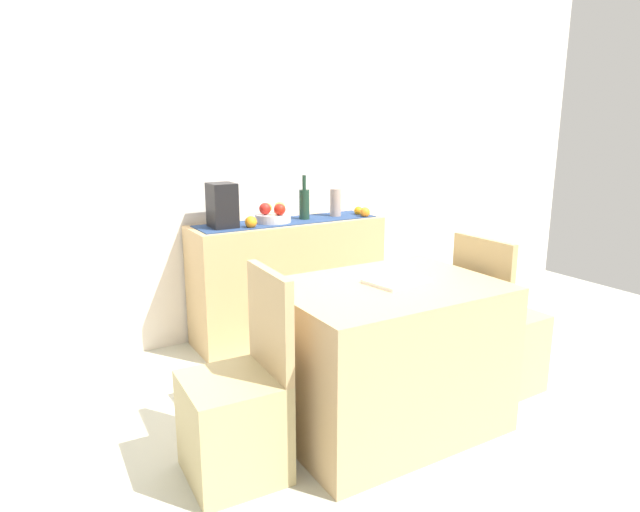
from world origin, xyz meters
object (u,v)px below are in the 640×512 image
Objects in this scene: sideboard_console at (288,279)px; wine_bottle at (304,204)px; ceramic_vase at (335,203)px; chair_near_window at (237,418)px; dining_table at (386,356)px; chair_by_corner at (497,344)px; coffee_maker at (222,206)px; fruit_bowl at (273,218)px; open_book at (396,280)px.

wine_bottle is (0.13, 0.00, 0.53)m from sideboard_console.
chair_near_window is at bearing -135.06° from ceramic_vase.
ceramic_vase reaches higher than sideboard_console.
chair_by_corner is (0.79, -0.00, -0.10)m from dining_table.
coffee_maker reaches higher than dining_table.
coffee_maker is 0.27× the size of dining_table.
sideboard_console is at bearing 0.00° from fruit_bowl.
sideboard_console is 5.54× the size of fruit_bowl.
open_book is (0.06, 0.01, 0.38)m from dining_table.
chair_near_window is at bearing -179.95° from dining_table.
fruit_bowl is 0.27× the size of chair_near_window.
ceramic_vase is 1.99m from chair_near_window.
chair_near_window is (-0.79, -0.00, -0.10)m from dining_table.
chair_by_corner is (0.65, -1.32, -0.15)m from sideboard_console.
wine_bottle is 1.35m from open_book.
sideboard_console reaches higher than dining_table.
sideboard_console is 0.65m from ceramic_vase.
open_book is at bearing -109.93° from ceramic_vase.
fruit_bowl is 0.26m from wine_bottle.
coffee_maker is at bearing 180.00° from ceramic_vase.
dining_table is 0.38m from open_book.
chair_near_window is at bearing -121.98° from fruit_bowl.
wine_bottle reaches higher than dining_table.
open_book is at bearing 7.87° from dining_table.
open_book is (0.02, -1.32, -0.12)m from fruit_bowl.
chair_by_corner is (1.12, -1.32, -0.71)m from coffee_maker.
coffee_maker is at bearing 130.19° from chair_by_corner.
open_book is 0.98m from chair_near_window.
ceramic_vase is (0.50, 0.00, 0.07)m from fruit_bowl.
wine_bottle is at bearing 70.86° from open_book.
chair_by_corner reaches higher than sideboard_console.
open_book is at bearing -73.84° from coffee_maker.
fruit_bowl reaches higher than dining_table.
ceramic_vase reaches higher than dining_table.
chair_near_window is (-0.47, -1.32, -0.71)m from coffee_maker.
dining_table is at bearing -101.81° from wine_bottle.
chair_near_window is at bearing -109.49° from coffee_maker.
dining_table is (-0.28, -1.32, -0.58)m from wine_bottle.
chair_by_corner is (0.52, -1.32, -0.68)m from wine_bottle.
chair_near_window is (-0.83, -1.32, -0.60)m from fruit_bowl.
sideboard_console is at bearing 180.00° from ceramic_vase.
chair_near_window is (-1.33, -1.32, -0.67)m from ceramic_vase.
ceramic_vase is 0.23× the size of chair_by_corner.
fruit_bowl is 0.79× the size of wine_bottle.
fruit_bowl is 1.32m from open_book.
ceramic_vase reaches higher than chair_near_window.
dining_table is at bearing -91.44° from fruit_bowl.
wine_bottle is at bearing 0.00° from fruit_bowl.
wine_bottle is 1.53× the size of ceramic_vase.
ceramic_vase is 1.41m from open_book.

